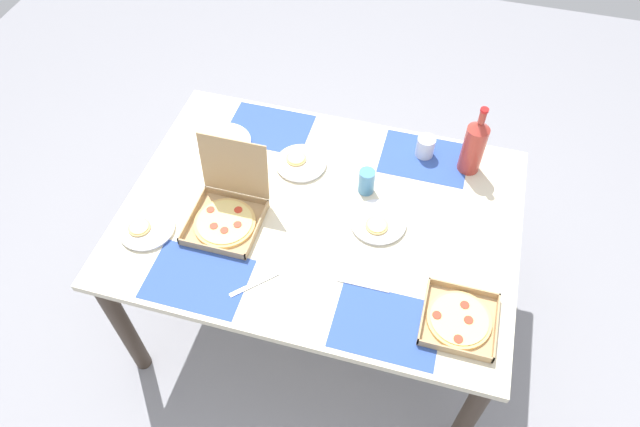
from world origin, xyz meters
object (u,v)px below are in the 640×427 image
(plate_middle, at_px, (300,163))
(cup_spare, at_px, (367,181))
(cup_dark, at_px, (425,147))
(plate_near_left, at_px, (224,143))
(soda_bottle, at_px, (474,145))
(plate_near_right, at_px, (146,228))
(pizza_box_corner_left, at_px, (227,211))
(plate_far_right, at_px, (378,223))
(pizza_box_edge_far, at_px, (459,320))

(plate_middle, bearing_deg, cup_spare, -12.66)
(cup_spare, height_order, cup_dark, cup_spare)
(plate_middle, bearing_deg, cup_dark, 21.88)
(cup_spare, bearing_deg, plate_middle, 167.34)
(plate_near_left, relative_size, soda_bottle, 0.72)
(plate_middle, height_order, cup_spare, cup_spare)
(plate_near_right, xyz_separation_m, soda_bottle, (1.15, 0.65, 0.12))
(plate_near_right, relative_size, cup_dark, 2.33)
(pizza_box_corner_left, bearing_deg, cup_spare, 30.23)
(pizza_box_corner_left, xyz_separation_m, soda_bottle, (0.87, 0.52, 0.08))
(plate_far_right, distance_m, cup_spare, 0.18)
(plate_far_right, distance_m, soda_bottle, 0.51)
(pizza_box_edge_far, distance_m, plate_near_left, 1.23)
(cup_spare, bearing_deg, soda_bottle, 31.47)
(plate_far_right, height_order, cup_spare, cup_spare)
(plate_near_left, bearing_deg, cup_dark, 11.28)
(pizza_box_corner_left, height_order, plate_near_right, pizza_box_corner_left)
(plate_near_left, bearing_deg, plate_near_right, -102.76)
(plate_middle, xyz_separation_m, soda_bottle, (0.68, 0.17, 0.12))
(pizza_box_edge_far, relative_size, plate_middle, 1.17)
(pizza_box_corner_left, distance_m, cup_dark, 0.87)
(plate_near_right, height_order, soda_bottle, soda_bottle)
(cup_spare, xyz_separation_m, cup_dark, (0.19, 0.26, -0.01))
(pizza_box_edge_far, relative_size, plate_near_left, 1.07)
(plate_near_right, distance_m, cup_dark, 1.18)
(pizza_box_corner_left, distance_m, plate_middle, 0.40)
(plate_near_left, distance_m, cup_dark, 0.86)
(plate_near_left, xyz_separation_m, soda_bottle, (1.03, 0.14, 0.12))
(cup_spare, bearing_deg, cup_dark, 53.45)
(plate_near_left, bearing_deg, plate_far_right, -18.85)
(cup_spare, bearing_deg, plate_near_left, 171.68)
(pizza_box_edge_far, bearing_deg, cup_dark, 107.59)
(pizza_box_corner_left, xyz_separation_m, cup_spare, (0.48, 0.28, 0.01))
(plate_near_left, relative_size, cup_spare, 2.13)
(plate_near_right, xyz_separation_m, cup_spare, (0.76, 0.42, 0.05))
(plate_near_left, bearing_deg, pizza_box_edge_far, -28.37)
(pizza_box_edge_far, xyz_separation_m, soda_bottle, (-0.05, 0.72, 0.12))
(pizza_box_edge_far, distance_m, plate_middle, 0.92)
(pizza_box_corner_left, distance_m, cup_spare, 0.56)
(pizza_box_edge_far, xyz_separation_m, cup_spare, (-0.43, 0.49, 0.04))
(soda_bottle, xyz_separation_m, cup_spare, (-0.38, -0.23, -0.08))
(pizza_box_corner_left, relative_size, plate_near_right, 1.43)
(pizza_box_corner_left, distance_m, soda_bottle, 1.01)
(pizza_box_corner_left, height_order, plate_middle, pizza_box_corner_left)
(plate_middle, bearing_deg, pizza_box_corner_left, -118.47)
(plate_far_right, bearing_deg, plate_near_right, -162.75)
(cup_spare, bearing_deg, plate_near_right, -151.35)
(plate_near_right, xyz_separation_m, plate_far_right, (0.85, 0.26, -0.00))
(pizza_box_edge_far, xyz_separation_m, plate_near_right, (-1.20, 0.07, -0.00))
(plate_middle, bearing_deg, plate_near_left, 175.39)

